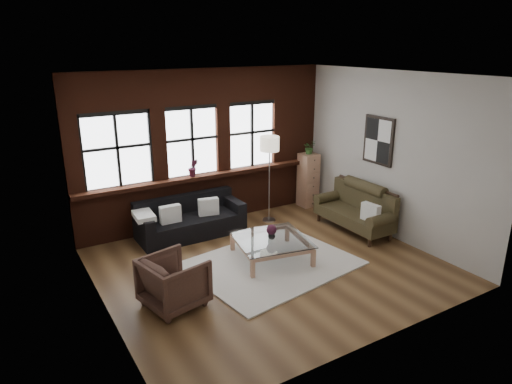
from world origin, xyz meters
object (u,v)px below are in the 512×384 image
vintage_settee (354,209)px  coffee_table (271,249)px  armchair (174,282)px  vase (271,235)px  drawer_chest (308,180)px  dark_sofa (191,217)px  floor_lamp (269,176)px

vintage_settee → coffee_table: size_ratio=1.46×
armchair → coffee_table: (2.02, 0.52, -0.19)m
armchair → vase: (2.02, 0.52, 0.08)m
drawer_chest → vase: bearing=-139.5°
coffee_table → armchair: bearing=-165.6°
vase → drawer_chest: (2.27, 1.94, 0.16)m
coffee_table → vintage_settee: bearing=6.4°
dark_sofa → vase: dark_sofa is taller
dark_sofa → coffee_table: (0.79, -1.73, -0.19)m
vintage_settee → dark_sofa: bearing=153.1°
vintage_settee → coffee_table: (-2.14, -0.24, -0.28)m
dark_sofa → floor_lamp: bearing=-4.5°
coffee_table → drawer_chest: bearing=40.5°
vase → floor_lamp: bearing=58.6°
armchair → drawer_chest: size_ratio=0.67×
armchair → vintage_settee: bearing=-92.3°
vase → floor_lamp: size_ratio=0.07×
dark_sofa → vintage_settee: size_ratio=1.18×
dark_sofa → armchair: bearing=-118.7°
coffee_table → drawer_chest: size_ratio=0.97×
vintage_settee → drawer_chest: (0.13, 1.70, 0.15)m
coffee_table → vase: size_ratio=8.85×
dark_sofa → vase: (0.79, -1.73, 0.08)m
dark_sofa → coffee_table: bearing=-65.6°
floor_lamp → armchair: bearing=-144.8°
vintage_settee → floor_lamp: 1.86m
floor_lamp → dark_sofa: bearing=175.5°
vase → floor_lamp: (0.97, 1.59, 0.53)m
armchair → floor_lamp: bearing=-67.5°
dark_sofa → vintage_settee: 3.29m
vase → drawer_chest: 2.99m
armchair → floor_lamp: 3.71m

